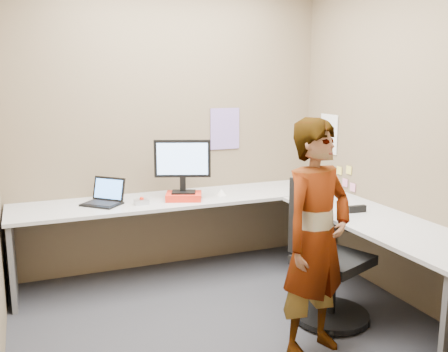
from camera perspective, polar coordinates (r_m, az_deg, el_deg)
name	(u,v)px	position (r m, az deg, el deg)	size (l,w,h in m)	color
ground	(222,320)	(3.90, -0.27, -16.12)	(3.00, 3.00, 0.00)	#29292E
wall_back	(170,125)	(4.72, -6.17, 5.77)	(3.00, 3.00, 0.00)	brown
wall_right	(393,133)	(4.28, 18.77, 4.69)	(2.70, 2.70, 0.00)	brown
desk	(253,225)	(4.17, 3.35, -5.57)	(2.98, 2.58, 0.73)	#B0B0B0
paper_ream	(184,196)	(4.42, -4.62, -2.33)	(0.31, 0.23, 0.06)	red
monitor	(183,162)	(4.37, -4.76, 1.64)	(0.47, 0.23, 0.47)	black
laptop	(105,197)	(4.38, -13.46, -2.40)	(0.40, 0.40, 0.22)	black
trackball_mouse	(142,202)	(4.30, -9.41, -2.90)	(0.12, 0.08, 0.07)	#B7B7BC
origami	(221,192)	(4.57, -0.32, -1.86)	(0.10, 0.10, 0.06)	white
stapler	(357,209)	(4.14, 14.95, -3.66)	(0.15, 0.04, 0.06)	black
flower	(329,187)	(4.35, 11.88, -1.23)	(0.07, 0.07, 0.22)	brown
calendar_purple	(225,129)	(4.89, 0.11, 5.43)	(0.30, 0.01, 0.40)	#846BB7
calendar_white	(329,134)	(5.00, 11.89, 4.73)	(0.01, 0.28, 0.38)	white
sticky_note_a	(349,170)	(4.76, 14.08, 0.67)	(0.01, 0.07, 0.07)	#F2E059
sticky_note_b	(345,183)	(4.82, 13.66, -0.75)	(0.01, 0.07, 0.07)	pink
sticky_note_c	(353,187)	(4.73, 14.49, -1.27)	(0.01, 0.07, 0.07)	pink
sticky_note_d	(339,170)	(4.88, 13.04, 0.62)	(0.01, 0.07, 0.07)	#F2E059
office_chair	(326,262)	(3.84, 11.53, -9.66)	(0.62, 0.62, 1.07)	black
person	(316,239)	(3.27, 10.50, -7.10)	(0.57, 0.37, 1.55)	#999399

